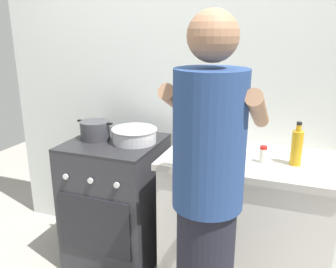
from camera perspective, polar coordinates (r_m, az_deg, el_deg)
The scene contains 9 objects.
back_wall at distance 2.42m, azimuth 6.54°, elevation 7.77°, with size 3.20×0.10×2.50m.
countertop at distance 2.30m, azimuth 12.40°, elevation -14.25°, with size 1.00×0.60×0.90m.
stove_range at distance 2.55m, azimuth -8.38°, elevation -10.83°, with size 0.60×0.62×0.90m.
pot at distance 2.43m, azimuth -11.84°, elevation 0.61°, with size 0.27×0.20×0.13m.
mixing_bowl at distance 2.32m, azimuth -5.54°, elevation -0.09°, with size 0.31×0.31×0.10m.
utensil_crock at distance 2.29m, azimuth 8.88°, elevation 0.58°, with size 0.10×0.10×0.33m.
spice_bottle at distance 2.04m, azimuth 15.32°, elevation -3.24°, with size 0.04×0.04×0.10m.
oil_bottle at distance 2.04m, azimuth 20.33°, elevation -2.03°, with size 0.06×0.06×0.25m.
person at distance 1.56m, azimuth 6.41°, elevation -12.60°, with size 0.41×0.50×1.70m.
Camera 1 is at (0.77, -1.82, 1.62)m, focal length 37.22 mm.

